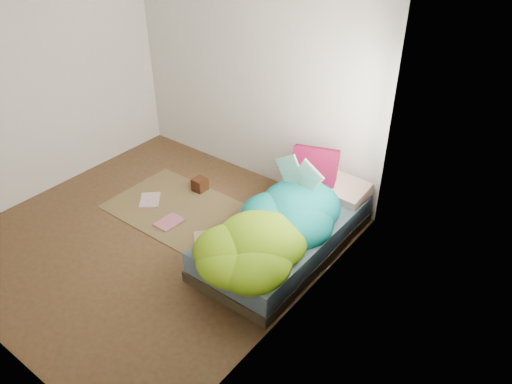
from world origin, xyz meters
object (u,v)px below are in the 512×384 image
(open_book, at_px, (299,165))
(bed, at_px, (285,236))
(floor_book_a, at_px, (140,201))
(pillow_magenta, at_px, (314,170))
(wooden_box, at_px, (200,184))
(floor_book_b, at_px, (163,219))

(open_book, bearing_deg, bed, -73.28)
(floor_book_a, bearing_deg, pillow_magenta, -10.30)
(open_book, bearing_deg, pillow_magenta, 96.52)
(wooden_box, bearing_deg, floor_book_b, -83.24)
(bed, relative_size, open_book, 4.29)
(open_book, bearing_deg, floor_book_b, -146.48)
(bed, bearing_deg, floor_book_b, -162.44)
(pillow_magenta, height_order, wooden_box, pillow_magenta)
(bed, distance_m, pillow_magenta, 0.83)
(bed, distance_m, floor_book_a, 1.88)
(wooden_box, bearing_deg, floor_book_a, -122.16)
(pillow_magenta, bearing_deg, floor_book_a, -168.40)
(pillow_magenta, distance_m, floor_book_a, 2.10)
(pillow_magenta, height_order, open_book, open_book)
(floor_book_b, bearing_deg, wooden_box, 98.68)
(open_book, distance_m, wooden_box, 1.55)
(pillow_magenta, bearing_deg, wooden_box, 178.04)
(floor_book_b, bearing_deg, open_book, 32.91)
(wooden_box, distance_m, floor_book_a, 0.74)
(bed, relative_size, floor_book_a, 6.45)
(pillow_magenta, relative_size, floor_book_a, 1.58)
(open_book, relative_size, floor_book_a, 1.50)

